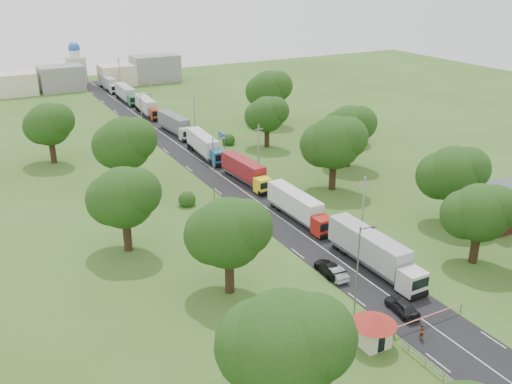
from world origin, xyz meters
TOP-DOWN VIEW (x-y plane):
  - ground at (0.00, 0.00)m, footprint 260.00×260.00m
  - road at (0.00, 20.00)m, footprint 8.00×200.00m
  - boom_barrier at (-1.36, -25.00)m, footprint 9.22×0.35m
  - guard_booth at (-7.20, -25.00)m, footprint 4.40×4.40m
  - info_sign at (5.20, 35.00)m, footprint 0.12×3.10m
  - pole_1 at (5.50, -7.00)m, footprint 1.60×0.24m
  - pole_2 at (5.50, 21.00)m, footprint 1.60×0.24m
  - pole_3 at (5.50, 49.00)m, footprint 1.60×0.24m
  - pole_4 at (5.50, 77.00)m, footprint 1.60×0.24m
  - pole_5 at (5.50, 105.00)m, footprint 1.60×0.24m
  - lamp_0 at (-5.35, -20.00)m, footprint 2.03×0.22m
  - lamp_1 at (-5.35, 15.00)m, footprint 2.03×0.22m
  - lamp_2 at (-5.35, 50.00)m, footprint 2.03×0.22m
  - tree_2 at (13.99, -17.86)m, footprint 8.00×8.00m
  - tree_3 at (19.99, -7.84)m, footprint 8.80×8.80m
  - tree_4 at (12.99, 10.17)m, footprint 9.60×9.60m
  - tree_5 at (21.99, 18.16)m, footprint 8.80×8.80m
  - tree_6 at (14.99, 35.14)m, footprint 8.00×8.00m
  - tree_7 at (23.99, 50.17)m, footprint 9.60×9.60m
  - tree_9 at (-20.01, -29.83)m, footprint 9.60×9.60m
  - tree_10 at (-15.01, -9.84)m, footprint 8.80×8.80m
  - tree_11 at (-22.01, 5.16)m, footprint 8.80×8.80m
  - tree_12 at (-16.01, 25.17)m, footprint 9.60×9.60m
  - tree_13 at (-24.01, 45.16)m, footprint 8.80×8.80m
  - house_brick at (26.00, -12.00)m, footprint 8.60×6.60m
  - house_cream at (30.00, 30.00)m, footprint 10.08×10.08m
  - distant_town at (0.68, 110.00)m, footprint 52.00×8.00m
  - church at (-4.00, 118.00)m, footprint 5.00×5.00m
  - truck_0 at (2.27, -13.39)m, footprint 2.76×15.34m
  - truck_1 at (1.92, 2.67)m, footprint 2.53×13.88m
  - truck_2 at (2.25, 19.46)m, footprint 2.94×13.58m
  - truck_3 at (1.82, 35.35)m, footprint 3.23×14.56m
  - truck_4 at (2.38, 52.29)m, footprint 3.17×14.28m
  - truck_5 at (2.36, 71.10)m, footprint 3.21×14.34m
  - truck_6 at (2.07, 87.39)m, footprint 2.70×14.33m
  - truck_7 at (1.82, 104.14)m, footprint 2.43×13.76m
  - car_lane_front at (-1.00, -22.18)m, footprint 2.27×4.63m
  - car_lane_mid at (-3.00, -13.00)m, footprint 1.72×4.28m
  - car_lane_rear at (-3.00, -12.00)m, footprint 2.33×5.02m
  - car_verge_near at (5.50, 13.91)m, footprint 2.79×5.66m
  - car_verge_far at (5.50, 27.45)m, footprint 2.88×5.13m
  - pedestrian_near at (-2.51, -26.63)m, footprint 0.62×0.46m
  - pedestrian_booth at (-6.50, -26.00)m, footprint 1.19×1.16m

SIDE VIEW (x-z plane):
  - ground at x=0.00m, z-range 0.00..0.00m
  - road at x=0.00m, z-range -0.02..0.02m
  - car_lane_mid at x=-3.00m, z-range 0.00..1.38m
  - car_lane_rear at x=-3.00m, z-range 0.00..1.42m
  - car_lane_front at x=-1.00m, z-range 0.00..1.52m
  - car_verge_near at x=5.50m, z-range 0.00..1.55m
  - pedestrian_near at x=-2.51m, z-range 0.00..1.57m
  - car_verge_far at x=5.50m, z-range 0.00..1.65m
  - boom_barrier at x=-1.36m, z-range 0.30..1.48m
  - pedestrian_booth at x=-6.50m, z-range 0.00..1.93m
  - truck_2 at x=2.25m, z-range 0.11..3.86m
  - truck_7 at x=1.82m, z-range 0.12..3.93m
  - truck_1 at x=1.92m, z-range 0.12..3.96m
  - truck_4 at x=2.38m, z-range 0.12..4.06m
  - truck_5 at x=2.36m, z-range 0.12..4.08m
  - truck_6 at x=2.07m, z-range 0.12..4.09m
  - truck_3 at x=1.82m, z-range 0.12..4.14m
  - guard_booth at x=-7.20m, z-range 0.44..3.89m
  - truck_0 at x=2.27m, z-range 0.13..4.38m
  - house_brick at x=26.00m, z-range 0.05..5.25m
  - info_sign at x=5.20m, z-range 0.95..5.05m
  - distant_town at x=0.68m, z-range -0.51..7.49m
  - house_cream at x=30.00m, z-range 0.74..6.54m
  - pole_1 at x=5.50m, z-range 0.18..9.18m
  - pole_2 at x=5.50m, z-range 0.18..9.18m
  - pole_3 at x=5.50m, z-range 0.18..9.18m
  - pole_4 at x=5.50m, z-range 0.18..9.18m
  - pole_5 at x=5.50m, z-range 0.18..9.18m
  - church at x=-4.00m, z-range -0.76..11.54m
  - lamp_0 at x=-5.35m, z-range 0.55..10.55m
  - lamp_1 at x=-5.35m, z-range 0.55..10.55m
  - lamp_2 at x=-5.35m, z-range 0.55..10.55m
  - tree_2 at x=13.99m, z-range 1.55..11.65m
  - tree_6 at x=14.99m, z-range 1.55..11.65m
  - tree_3 at x=19.99m, z-range 1.69..12.76m
  - tree_5 at x=21.99m, z-range 1.69..12.76m
  - tree_10 at x=-15.01m, z-range 1.69..12.76m
  - tree_11 at x=-22.01m, z-range 1.69..12.76m
  - tree_13 at x=-24.01m, z-range 1.69..12.76m
  - tree_4 at x=12.99m, z-range 1.83..13.88m
  - tree_7 at x=23.99m, z-range 1.83..13.88m
  - tree_9 at x=-20.01m, z-range 1.83..13.88m
  - tree_12 at x=-16.01m, z-range 1.83..13.88m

